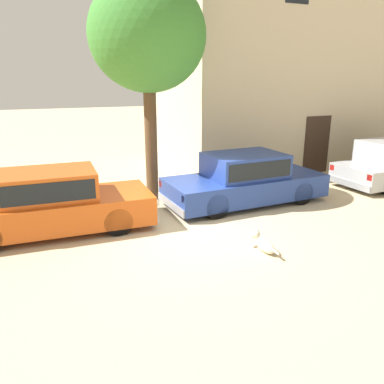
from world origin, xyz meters
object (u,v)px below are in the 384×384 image
(acacia_tree_left, at_px, (148,37))
(parked_sedan_nearest, at_px, (52,202))
(stray_dog_spotted, at_px, (263,243))
(parked_sedan_second, at_px, (245,179))

(acacia_tree_left, bearing_deg, parked_sedan_nearest, -152.00)
(stray_dog_spotted, height_order, acacia_tree_left, acacia_tree_left)
(stray_dog_spotted, bearing_deg, parked_sedan_second, -24.08)
(parked_sedan_second, xyz_separation_m, acacia_tree_left, (-2.31, 1.34, 3.76))
(stray_dog_spotted, distance_m, acacia_tree_left, 6.15)
(parked_sedan_second, relative_size, stray_dog_spotted, 4.75)
(parked_sedan_nearest, bearing_deg, parked_sedan_second, 3.47)
(parked_sedan_nearest, bearing_deg, stray_dog_spotted, -33.54)
(parked_sedan_nearest, xyz_separation_m, acacia_tree_left, (2.83, 1.50, 3.75))
(parked_sedan_second, distance_m, acacia_tree_left, 4.61)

